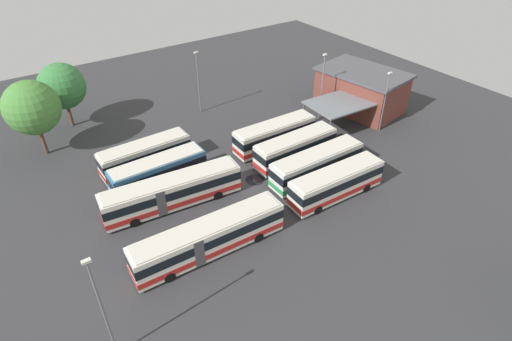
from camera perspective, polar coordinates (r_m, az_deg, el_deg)
ground_plane at (r=46.32m, az=-2.31°, el=-1.46°), size 92.41×92.41×0.00m
bus_row0_slot0 at (r=37.19m, az=-6.52°, el=-9.16°), size 14.31×3.27×3.35m
bus_row0_slot2 at (r=42.72m, az=-11.47°, el=-2.89°), size 14.40×4.16×3.35m
bus_row0_slot3 at (r=45.85m, az=-13.24°, el=-0.21°), size 10.44×2.70×3.35m
bus_row0_slot4 at (r=49.04m, az=-14.94°, el=2.05°), size 10.42×2.80×3.35m
bus_row1_slot0 at (r=43.88m, az=10.98°, el=-1.66°), size 10.93×3.09×3.35m
bus_row1_slot1 at (r=46.33m, az=8.36°, el=0.84°), size 11.37×2.80×3.35m
bus_row1_slot2 at (r=48.92m, az=5.47°, el=3.11°), size 10.51×2.69×3.35m
bus_row1_slot3 at (r=51.43m, az=2.61°, el=4.98°), size 10.85×2.89×3.35m
depot_building at (r=62.21m, az=14.23°, el=10.67°), size 9.80×13.03×5.74m
maintenance_shelter at (r=56.68m, az=12.26°, el=9.20°), size 10.56×6.49×3.71m
lamp_post_by_building at (r=29.60m, az=-20.43°, el=-17.22°), size 0.56×0.28×9.57m
lamp_post_mid_lot at (r=59.24m, az=-7.94°, el=12.21°), size 0.56×0.28×8.80m
lamp_post_near_entrance at (r=57.41m, az=9.08°, el=11.58°), size 0.56×0.28×9.24m
lamp_post_far_corner at (r=56.25m, az=17.30°, el=9.28°), size 0.56×0.28×8.16m
tree_east_edge at (r=54.41m, az=-28.42°, el=7.59°), size 6.32×6.32×9.35m
tree_south_edge at (r=60.07m, az=-25.13°, el=10.44°), size 5.96×5.96×8.69m
puddle_near_shelter at (r=46.47m, az=-0.14°, el=-1.28°), size 2.17×2.17×0.01m
puddle_between_rows at (r=56.60m, az=0.81°, el=5.98°), size 1.55×1.55×0.01m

